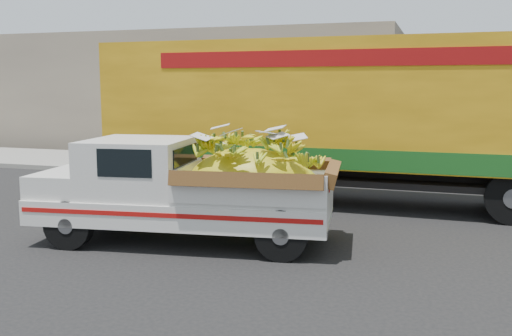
% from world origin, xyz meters
% --- Properties ---
extents(ground, '(100.00, 100.00, 0.00)m').
position_xyz_m(ground, '(0.00, 0.00, 0.00)').
color(ground, black).
rests_on(ground, ground).
extents(curb, '(60.00, 0.25, 0.15)m').
position_xyz_m(curb, '(0.00, 7.41, 0.07)').
color(curb, gray).
rests_on(curb, ground).
extents(sidewalk, '(60.00, 4.00, 0.14)m').
position_xyz_m(sidewalk, '(0.00, 9.51, 0.07)').
color(sidewalk, gray).
rests_on(sidewalk, ground).
extents(building_left, '(18.00, 6.00, 5.00)m').
position_xyz_m(building_left, '(-8.00, 15.41, 2.50)').
color(building_left, gray).
rests_on(building_left, ground).
extents(pickup_truck, '(5.42, 2.55, 1.83)m').
position_xyz_m(pickup_truck, '(-1.26, 0.77, 0.98)').
color(pickup_truck, black).
rests_on(pickup_truck, ground).
extents(semi_trailer, '(12.02, 2.72, 3.80)m').
position_xyz_m(semi_trailer, '(0.64, 4.96, 2.12)').
color(semi_trailer, black).
rests_on(semi_trailer, ground).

